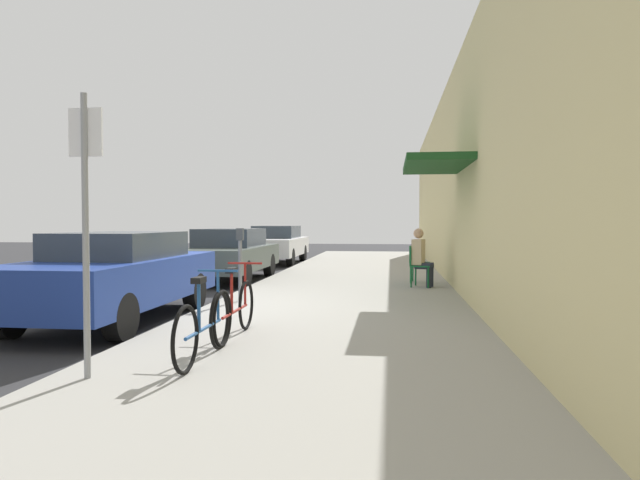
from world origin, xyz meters
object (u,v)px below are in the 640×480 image
Objects in this scene: parked_car_1 at (229,254)px; cafe_chair_0 at (418,264)px; parked_car_0 at (115,275)px; seated_patron_0 at (421,255)px; street_sign at (86,213)px; parking_meter at (240,259)px; parked_car_2 at (276,244)px; cafe_chair_1 at (416,261)px; bicycle_1 at (235,309)px; bicycle_0 at (204,326)px.

cafe_chair_0 is at bearing -20.76° from parked_car_1.
parked_car_0 is 3.41× the size of seated_patron_0.
parking_meter is at bearing 89.43° from street_sign.
parked_car_2 is 5.06× the size of cafe_chair_1.
bicycle_1 is at bearing 65.99° from street_sign.
parking_meter is 4.87m from cafe_chair_1.
parking_meter is 1.02× the size of seated_patron_0.
seated_patron_0 is at bearing -58.39° from parked_car_2.
parked_car_2 reaches higher than cafe_chair_1.
parked_car_1 is 2.57× the size of bicycle_1.
parked_car_0 is 1.00× the size of parked_car_2.
bicycle_1 is (2.35, -13.77, -0.25)m from parked_car_2.
parked_car_2 is 2.57× the size of bicycle_0.
bicycle_0 and bicycle_1 have the same top height.
parked_car_1 is 3.33× the size of parking_meter.
street_sign is at bearing -114.01° from bicycle_1.
bicycle_0 reaches higher than cafe_chair_1.
bicycle_1 is 6.32m from cafe_chair_0.
seated_patron_0 reaches higher than bicycle_1.
street_sign is 1.52× the size of bicycle_0.
seated_patron_0 reaches higher than cafe_chair_1.
cafe_chair_0 is at bearing 162.35° from seated_patron_0.
parking_meter is 0.77× the size of bicycle_1.
bicycle_1 is 6.33m from seated_patron_0.
parking_meter is at bearing 100.55° from bicycle_0.
parked_car_0 is 5.06× the size of cafe_chair_0.
parked_car_1 is at bearing 104.96° from bicycle_0.
parked_car_1 is 5.06× the size of cafe_chair_0.
bicycle_1 reaches higher than cafe_chair_0.
cafe_chair_1 is (4.86, -0.95, -0.09)m from parked_car_1.
street_sign is 2.39m from bicycle_1.
cafe_chair_0 is at bearing 66.58° from bicycle_1.
parked_car_2 is 15.09m from bicycle_0.
parked_car_2 is 3.41× the size of seated_patron_0.
parking_meter is 3.25m from bicycle_1.
street_sign is at bearing -111.33° from cafe_chair_1.
cafe_chair_1 is at bearing 72.21° from bicycle_0.
bicycle_0 is at bearing -48.45° from parked_car_0.
parked_car_0 is 2.25m from parking_meter.
seated_patron_0 is at bearing -20.72° from parked_car_1.
parked_car_0 is 6.52m from seated_patron_0.
cafe_chair_1 is (3.31, 3.56, -0.26)m from parking_meter.
parked_car_1 is at bearing -90.00° from parked_car_2.
parking_meter is 4.26m from cafe_chair_0.
parked_car_1 is 1.69× the size of street_sign.
bicycle_0 is at bearing -81.06° from parked_car_2.
cafe_chair_0 is at bearing 41.43° from parked_car_0.
street_sign is (1.50, -15.68, 0.91)m from parked_car_2.
bicycle_0 is at bearing -75.04° from parked_car_1.
parking_meter is at bearing -71.03° from parked_car_1.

